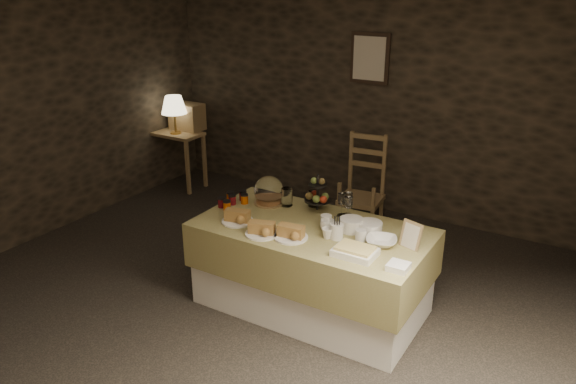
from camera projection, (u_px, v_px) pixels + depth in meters
The scene contains 27 objects.
ground_plane at pixel (258, 306), 4.73m from camera, with size 5.50×5.00×0.01m, color black.
room_shell at pixel (254, 126), 4.16m from camera, with size 5.52×5.02×2.60m.
buffet_table at pixel (312, 262), 4.57m from camera, with size 1.85×0.99×0.73m.
console_table at pixel (176, 142), 7.19m from camera, with size 0.68×0.39×0.73m.
table_lamp at pixel (174, 105), 6.95m from camera, with size 0.32×0.32×0.48m.
wine_rack at pixel (187, 117), 7.20m from camera, with size 0.42×0.26×0.34m, color olive.
chair at pixel (364, 182), 6.29m from camera, with size 0.50×0.48×0.75m.
framed_picture at pixel (370, 58), 6.13m from camera, with size 0.45×0.04×0.55m.
plate_stack_a at pixel (351, 225), 4.38m from camera, with size 0.19×0.19×0.10m, color white.
plate_stack_b at pixel (369, 227), 4.35m from camera, with size 0.20×0.20×0.09m, color white.
cutlery_holder at pixel (337, 231), 4.24m from camera, with size 0.10×0.10×0.12m, color white.
cup_a at pixel (327, 225), 4.37m from camera, with size 0.12×0.12×0.09m, color white.
cup_b at pixel (327, 233), 4.26m from camera, with size 0.09×0.09×0.08m, color white.
mug_c at pixel (326, 221), 4.45m from camera, with size 0.09×0.09×0.10m, color white.
mug_d at pixel (361, 235), 4.21m from camera, with size 0.08×0.08×0.09m, color white.
bowl at pixel (381, 241), 4.16m from camera, with size 0.23×0.23×0.06m, color white.
cake_dome at pixel (269, 192), 4.88m from camera, with size 0.26×0.26×0.26m.
fruit_stand at pixel (318, 196), 4.74m from camera, with size 0.22×0.22×0.32m.
bread_platter_left at pixel (237, 218), 4.53m from camera, with size 0.26×0.26×0.11m.
bread_platter_center at pixel (262, 230), 4.32m from camera, with size 0.26×0.26×0.11m.
bread_platter_right at pixel (291, 233), 4.26m from camera, with size 0.26×0.26×0.11m.
jam_jars at pixel (233, 200), 4.88m from camera, with size 0.20×0.32×0.07m.
tart_dish at pixel (355, 251), 4.00m from camera, with size 0.30×0.22×0.07m.
square_dish at pixel (398, 267), 3.81m from camera, with size 0.14×0.14×0.04m, color white.
menu_frame at pixel (411, 236), 4.10m from camera, with size 0.17×0.02×0.22m, color olive.
storage_jar_a at pixel (287, 197), 4.84m from camera, with size 0.10×0.10×0.16m, color white.
storage_jar_b at pixel (313, 198), 4.84m from camera, with size 0.09×0.09×0.14m, color white.
Camera 1 is at (2.32, -3.34, 2.61)m, focal length 35.00 mm.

